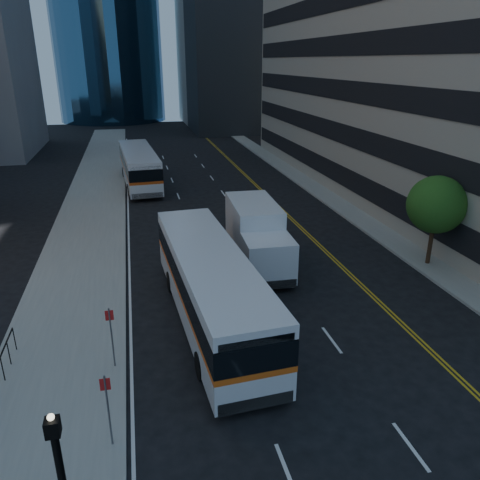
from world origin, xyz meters
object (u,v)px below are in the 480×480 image
at_px(bus_rear, 139,166).
at_px(street_tree, 436,205).
at_px(box_truck, 257,235).
at_px(bus_front, 210,285).

bearing_deg(bus_rear, street_tree, -59.65).
bearing_deg(box_truck, street_tree, -10.68).
xyz_separation_m(street_tree, bus_rear, (-15.60, 22.94, -1.84)).
bearing_deg(street_tree, bus_rear, 124.22).
distance_m(bus_front, bus_rear, 26.37).
relative_size(street_tree, bus_front, 0.39).
bearing_deg(bus_front, bus_rear, 91.58).
distance_m(street_tree, box_truck, 10.02).
distance_m(street_tree, bus_front, 13.75).
height_order(street_tree, bus_front, street_tree).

